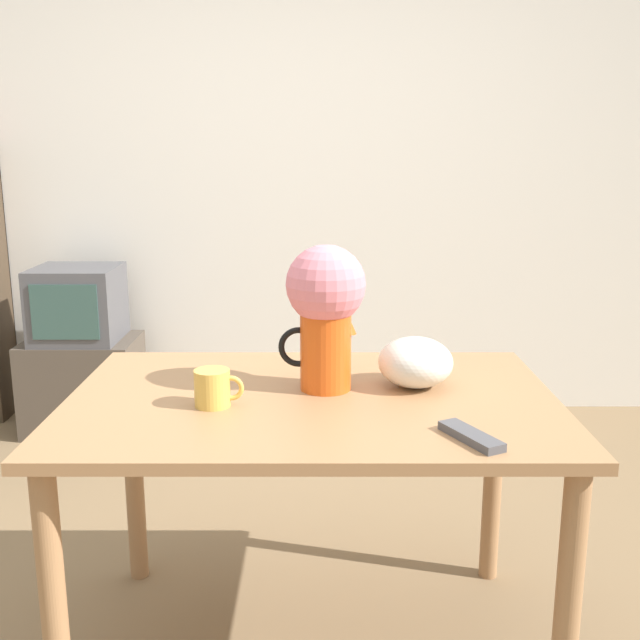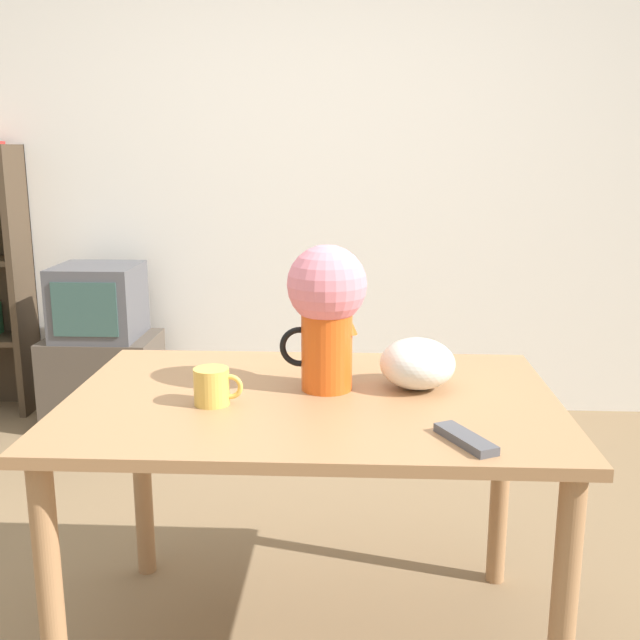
% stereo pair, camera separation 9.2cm
% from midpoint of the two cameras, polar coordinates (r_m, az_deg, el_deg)
% --- Properties ---
extents(wall_back, '(8.00, 0.05, 2.60)m').
position_cam_midpoint_polar(wall_back, '(3.99, -3.54, 11.43)').
color(wall_back, silver).
rests_on(wall_back, ground_plane).
extents(table, '(1.29, 0.87, 0.76)m').
position_cam_midpoint_polar(table, '(2.03, -1.84, -8.64)').
color(table, '#A3754C').
rests_on(table, ground_plane).
extents(flower_vase, '(0.24, 0.21, 0.40)m').
position_cam_midpoint_polar(flower_vase, '(1.99, -0.81, 1.24)').
color(flower_vase, '#E05619').
rests_on(flower_vase, table).
extents(coffee_mug, '(0.13, 0.09, 0.10)m').
position_cam_midpoint_polar(coffee_mug, '(1.93, -9.40, -5.14)').
color(coffee_mug, gold).
rests_on(coffee_mug, table).
extents(white_bowl, '(0.21, 0.21, 0.14)m').
position_cam_midpoint_polar(white_bowl, '(2.07, 6.10, -3.23)').
color(white_bowl, silver).
rests_on(white_bowl, table).
extents(remote_control, '(0.13, 0.19, 0.02)m').
position_cam_midpoint_polar(remote_control, '(1.73, 10.00, -8.73)').
color(remote_control, '#4C4C51').
rests_on(remote_control, table).
extents(tv_stand, '(0.55, 0.41, 0.47)m').
position_cam_midpoint_polar(tv_stand, '(4.01, -18.11, -4.66)').
color(tv_stand, '#4C4238').
rests_on(tv_stand, ground_plane).
extents(tv_set, '(0.41, 0.40, 0.37)m').
position_cam_midpoint_polar(tv_set, '(3.91, -18.55, 1.18)').
color(tv_set, '#4C4C51').
rests_on(tv_set, tv_stand).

